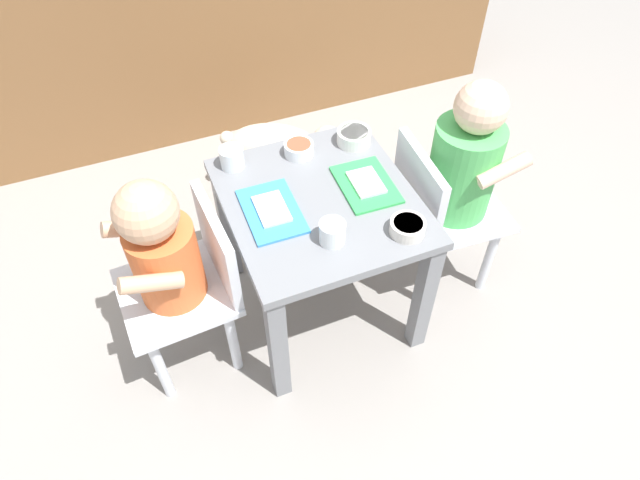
% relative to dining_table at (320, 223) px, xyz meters
% --- Properties ---
extents(ground_plane, '(7.00, 7.00, 0.00)m').
position_rel_dining_table_xyz_m(ground_plane, '(0.00, 0.00, -0.36)').
color(ground_plane, gray).
extents(kitchen_cabinet_back, '(2.36, 0.39, 0.87)m').
position_rel_dining_table_xyz_m(kitchen_cabinet_back, '(0.00, 1.16, 0.07)').
color(kitchen_cabinet_back, brown).
rests_on(kitchen_cabinet_back, ground).
extents(dining_table, '(0.48, 0.53, 0.45)m').
position_rel_dining_table_xyz_m(dining_table, '(0.00, 0.00, 0.00)').
color(dining_table, slate).
rests_on(dining_table, ground).
extents(seated_child_left, '(0.30, 0.30, 0.66)m').
position_rel_dining_table_xyz_m(seated_child_left, '(-0.40, -0.02, 0.06)').
color(seated_child_left, silver).
rests_on(seated_child_left, ground).
extents(seated_child_right, '(0.30, 0.30, 0.71)m').
position_rel_dining_table_xyz_m(seated_child_right, '(0.40, -0.03, 0.08)').
color(seated_child_right, silver).
rests_on(seated_child_right, ground).
extents(dog, '(0.42, 0.31, 0.31)m').
position_rel_dining_table_xyz_m(dog, '(0.06, 0.53, -0.16)').
color(dog, beige).
rests_on(dog, ground).
extents(food_tray_left, '(0.14, 0.21, 0.02)m').
position_rel_dining_table_xyz_m(food_tray_left, '(-0.13, 0.00, 0.10)').
color(food_tray_left, '#388CD8').
rests_on(food_tray_left, dining_table).
extents(food_tray_right, '(0.14, 0.20, 0.02)m').
position_rel_dining_table_xyz_m(food_tray_right, '(0.13, 0.00, 0.10)').
color(food_tray_right, green).
rests_on(food_tray_right, dining_table).
extents(water_cup_left, '(0.07, 0.07, 0.06)m').
position_rel_dining_table_xyz_m(water_cup_left, '(-0.17, 0.21, 0.12)').
color(water_cup_left, white).
rests_on(water_cup_left, dining_table).
extents(water_cup_right, '(0.06, 0.06, 0.06)m').
position_rel_dining_table_xyz_m(water_cup_right, '(-0.03, -0.15, 0.12)').
color(water_cup_right, white).
rests_on(water_cup_right, dining_table).
extents(veggie_bowl_far, '(0.08, 0.08, 0.04)m').
position_rel_dining_table_xyz_m(veggie_bowl_far, '(0.01, 0.19, 0.11)').
color(veggie_bowl_far, white).
rests_on(veggie_bowl_far, dining_table).
extents(cereal_bowl_right_side, '(0.09, 0.09, 0.03)m').
position_rel_dining_table_xyz_m(cereal_bowl_right_side, '(0.15, -0.19, 0.11)').
color(cereal_bowl_right_side, silver).
rests_on(cereal_bowl_right_side, dining_table).
extents(veggie_bowl_near, '(0.10, 0.10, 0.04)m').
position_rel_dining_table_xyz_m(veggie_bowl_near, '(0.18, 0.18, 0.11)').
color(veggie_bowl_near, white).
rests_on(veggie_bowl_near, dining_table).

